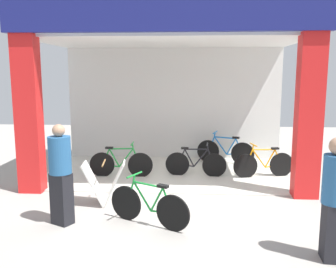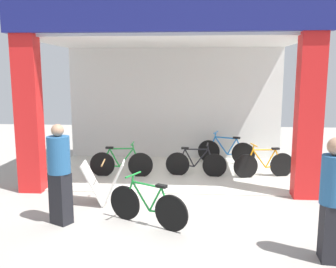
{
  "view_description": "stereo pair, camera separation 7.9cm",
  "coord_description": "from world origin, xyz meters",
  "px_view_note": "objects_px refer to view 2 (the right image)",
  "views": [
    {
      "loc": [
        0.54,
        -7.53,
        2.54
      ],
      "look_at": [
        0.0,
        0.87,
        1.15
      ],
      "focal_mm": 39.49,
      "sensor_mm": 36.0,
      "label": 1
    },
    {
      "loc": [
        0.62,
        -7.52,
        2.54
      ],
      "look_at": [
        0.0,
        0.87,
        1.15
      ],
      "focal_mm": 39.49,
      "sensor_mm": 36.0,
      "label": 2
    }
  ],
  "objects_px": {
    "bicycle_inside_0": "(196,163)",
    "bicycle_inside_3": "(226,151)",
    "bicycle_inside_2": "(121,163)",
    "bicycle_parked_0": "(147,206)",
    "sandwich_board_sign": "(104,183)",
    "pedestrian_1": "(59,172)",
    "pedestrian_2": "(333,198)",
    "bicycle_inside_1": "(264,164)"
  },
  "relations": [
    {
      "from": "bicycle_inside_0",
      "to": "bicycle_inside_2",
      "type": "distance_m",
      "value": 1.84
    },
    {
      "from": "bicycle_inside_3",
      "to": "pedestrian_1",
      "type": "bearing_deg",
      "value": -125.17
    },
    {
      "from": "bicycle_inside_1",
      "to": "bicycle_inside_3",
      "type": "bearing_deg",
      "value": 120.76
    },
    {
      "from": "bicycle_inside_2",
      "to": "pedestrian_1",
      "type": "distance_m",
      "value": 2.99
    },
    {
      "from": "bicycle_inside_1",
      "to": "pedestrian_1",
      "type": "bearing_deg",
      "value": -142.09
    },
    {
      "from": "bicycle_inside_1",
      "to": "bicycle_parked_0",
      "type": "distance_m",
      "value": 3.94
    },
    {
      "from": "pedestrian_1",
      "to": "bicycle_inside_0",
      "type": "bearing_deg",
      "value": 53.32
    },
    {
      "from": "bicycle_inside_0",
      "to": "bicycle_inside_2",
      "type": "bearing_deg",
      "value": -174.62
    },
    {
      "from": "bicycle_parked_0",
      "to": "pedestrian_2",
      "type": "distance_m",
      "value": 2.86
    },
    {
      "from": "bicycle_parked_0",
      "to": "pedestrian_1",
      "type": "bearing_deg",
      "value": -179.04
    },
    {
      "from": "sandwich_board_sign",
      "to": "pedestrian_2",
      "type": "distance_m",
      "value": 4.15
    },
    {
      "from": "bicycle_parked_0",
      "to": "pedestrian_2",
      "type": "height_order",
      "value": "pedestrian_2"
    },
    {
      "from": "sandwich_board_sign",
      "to": "bicycle_inside_3",
      "type": "bearing_deg",
      "value": 52.37
    },
    {
      "from": "bicycle_inside_1",
      "to": "pedestrian_1",
      "type": "distance_m",
      "value": 5.05
    },
    {
      "from": "sandwich_board_sign",
      "to": "pedestrian_2",
      "type": "bearing_deg",
      "value": -28.87
    },
    {
      "from": "bicycle_inside_0",
      "to": "bicycle_inside_1",
      "type": "bearing_deg",
      "value": 0.37
    },
    {
      "from": "bicycle_inside_1",
      "to": "sandwich_board_sign",
      "type": "distance_m",
      "value": 4.04
    },
    {
      "from": "pedestrian_2",
      "to": "bicycle_inside_2",
      "type": "bearing_deg",
      "value": 133.26
    },
    {
      "from": "bicycle_parked_0",
      "to": "pedestrian_1",
      "type": "height_order",
      "value": "pedestrian_1"
    },
    {
      "from": "bicycle_inside_0",
      "to": "bicycle_inside_1",
      "type": "relative_size",
      "value": 1.0
    },
    {
      "from": "bicycle_inside_0",
      "to": "sandwich_board_sign",
      "type": "distance_m",
      "value": 2.74
    },
    {
      "from": "bicycle_parked_0",
      "to": "sandwich_board_sign",
      "type": "xyz_separation_m",
      "value": [
        -0.99,
        0.99,
        0.08
      ]
    },
    {
      "from": "bicycle_inside_0",
      "to": "bicycle_inside_2",
      "type": "height_order",
      "value": "bicycle_inside_2"
    },
    {
      "from": "pedestrian_1",
      "to": "pedestrian_2",
      "type": "bearing_deg",
      "value": -13.42
    },
    {
      "from": "bicycle_inside_2",
      "to": "bicycle_inside_3",
      "type": "bearing_deg",
      "value": 30.08
    },
    {
      "from": "bicycle_inside_2",
      "to": "bicycle_parked_0",
      "type": "relative_size",
      "value": 1.12
    },
    {
      "from": "bicycle_inside_0",
      "to": "bicycle_parked_0",
      "type": "height_order",
      "value": "bicycle_parked_0"
    },
    {
      "from": "bicycle_inside_2",
      "to": "bicycle_inside_0",
      "type": "bearing_deg",
      "value": 5.38
    },
    {
      "from": "bicycle_inside_0",
      "to": "bicycle_inside_1",
      "type": "xyz_separation_m",
      "value": [
        1.67,
        0.01,
        0.01
      ]
    },
    {
      "from": "bicycle_inside_0",
      "to": "bicycle_inside_1",
      "type": "height_order",
      "value": "bicycle_inside_1"
    },
    {
      "from": "bicycle_inside_3",
      "to": "bicycle_parked_0",
      "type": "distance_m",
      "value": 4.73
    },
    {
      "from": "bicycle_inside_1",
      "to": "sandwich_board_sign",
      "type": "xyz_separation_m",
      "value": [
        -3.47,
        -2.07,
        0.08
      ]
    },
    {
      "from": "bicycle_inside_2",
      "to": "pedestrian_2",
      "type": "distance_m",
      "value": 5.35
    },
    {
      "from": "bicycle_inside_1",
      "to": "bicycle_parked_0",
      "type": "height_order",
      "value": "bicycle_parked_0"
    },
    {
      "from": "pedestrian_2",
      "to": "bicycle_inside_1",
      "type": "bearing_deg",
      "value": 92.03
    },
    {
      "from": "pedestrian_1",
      "to": "pedestrian_2",
      "type": "height_order",
      "value": "same"
    },
    {
      "from": "bicycle_inside_0",
      "to": "bicycle_inside_3",
      "type": "xyz_separation_m",
      "value": [
        0.85,
        1.38,
        0.03
      ]
    },
    {
      "from": "bicycle_inside_2",
      "to": "pedestrian_1",
      "type": "relative_size",
      "value": 0.91
    },
    {
      "from": "bicycle_inside_3",
      "to": "bicycle_parked_0",
      "type": "bearing_deg",
      "value": -110.57
    },
    {
      "from": "sandwich_board_sign",
      "to": "bicycle_parked_0",
      "type": "bearing_deg",
      "value": -44.98
    },
    {
      "from": "bicycle_parked_0",
      "to": "sandwich_board_sign",
      "type": "distance_m",
      "value": 1.4
    },
    {
      "from": "pedestrian_1",
      "to": "pedestrian_2",
      "type": "relative_size",
      "value": 1.0
    }
  ]
}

